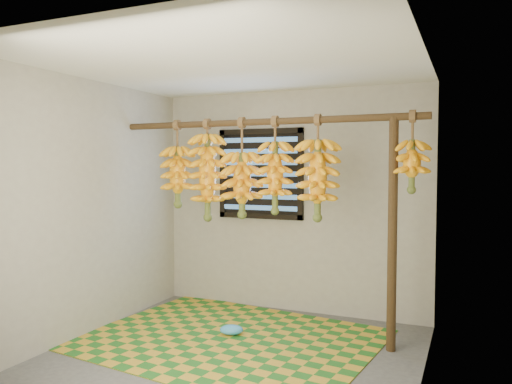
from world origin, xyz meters
The scene contains 16 objects.
floor centered at (0.00, 0.00, -0.01)m, with size 3.00×3.00×0.01m, color #464646.
ceiling centered at (0.00, 0.00, 2.40)m, with size 3.00×3.00×0.01m, color silver.
wall_back centered at (0.00, 1.50, 1.20)m, with size 3.00×0.01×2.40m, color gray.
wall_left centered at (-1.50, 0.00, 1.20)m, with size 0.01×3.00×2.40m, color gray.
wall_right centered at (1.50, 0.00, 1.20)m, with size 0.01×3.00×2.40m, color gray.
window centered at (-0.35, 1.48, 1.50)m, with size 1.00×0.04×1.00m.
hanging_pole centered at (0.00, 0.70, 2.00)m, with size 0.06×0.06×3.00m, color #442F19.
support_post centered at (1.20, 0.70, 1.00)m, with size 0.08×0.08×2.00m, color #442F19.
woven_mat centered at (-0.20, 0.39, 0.01)m, with size 2.55×2.04×0.01m, color #1F5F1B.
plastic_bag centered at (-0.23, 0.49, 0.06)m, with size 0.22×0.16×0.09m, color #3894D1.
banana_bunch_a centered at (-0.93, 0.70, 1.48)m, with size 0.32×0.32×0.87m.
banana_bunch_b centered at (-0.59, 0.70, 1.48)m, with size 0.35×0.35×0.99m.
banana_bunch_c centered at (-0.21, 0.70, 1.41)m, with size 0.38×0.38×0.95m.
banana_bunch_d centered at (0.13, 0.70, 1.48)m, with size 0.31×0.31×0.90m.
banana_bunch_e centered at (0.54, 0.70, 1.46)m, with size 0.36×0.36×0.95m.
banana_bunch_f centered at (1.35, 0.70, 1.59)m, with size 0.28×0.28×0.68m.
Camera 1 is at (1.81, -3.63, 1.59)m, focal length 35.00 mm.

